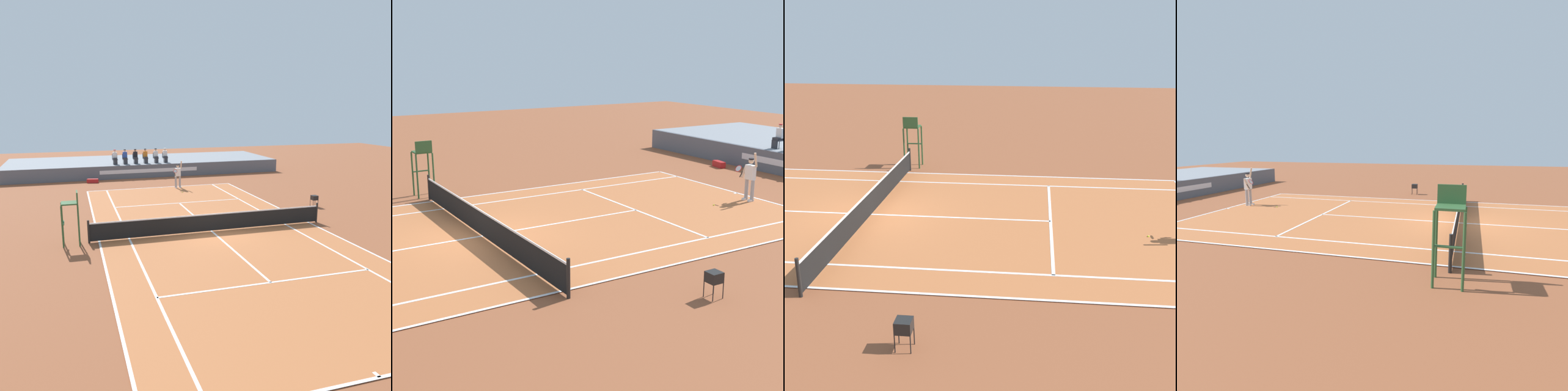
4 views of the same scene
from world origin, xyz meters
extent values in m
plane|color=brown|center=(0.00, 0.00, 0.00)|extent=(80.00, 80.00, 0.00)
cube|color=#B76638|center=(0.00, 0.00, 0.01)|extent=(10.98, 23.78, 0.02)
cube|color=white|center=(-5.49, 0.00, 0.02)|extent=(0.10, 23.78, 0.01)
cube|color=white|center=(5.49, 0.00, 0.02)|extent=(0.10, 23.78, 0.01)
cube|color=white|center=(-4.11, 0.00, 0.02)|extent=(0.10, 23.78, 0.01)
cube|color=white|center=(4.11, 0.00, 0.02)|extent=(0.10, 23.78, 0.01)
cube|color=white|center=(0.00, 6.40, 0.02)|extent=(8.22, 0.10, 0.01)
cube|color=white|center=(0.00, 0.00, 0.02)|extent=(0.10, 12.80, 0.01)
cylinder|color=black|center=(-5.94, 0.00, 0.54)|extent=(0.10, 0.10, 1.07)
cylinder|color=black|center=(5.94, 0.00, 0.54)|extent=(0.10, 0.10, 1.07)
cube|color=black|center=(0.00, 0.00, 0.48)|extent=(11.78, 0.02, 0.84)
cube|color=white|center=(0.00, 0.00, 0.90)|extent=(11.78, 0.03, 0.06)
sphere|color=#D1E533|center=(1.05, 9.52, 0.03)|extent=(0.07, 0.07, 0.07)
cylinder|color=#2D562D|center=(-7.06, -0.35, 0.95)|extent=(0.07, 0.07, 1.90)
cylinder|color=#2D562D|center=(-7.06, 0.35, 0.95)|extent=(0.07, 0.07, 1.90)
cylinder|color=#2D562D|center=(-6.36, -0.35, 0.95)|extent=(0.07, 0.07, 1.90)
cylinder|color=#2D562D|center=(-6.36, 0.35, 0.95)|extent=(0.07, 0.07, 1.90)
cube|color=#2D562D|center=(-6.71, 0.00, 1.93)|extent=(0.70, 0.70, 0.06)
cube|color=#2D562D|center=(-6.36, 0.00, 2.20)|extent=(0.06, 0.70, 0.48)
cube|color=#2D562D|center=(-7.02, 0.00, 1.04)|extent=(0.10, 0.70, 0.04)
cube|color=black|center=(7.82, 3.16, 0.56)|extent=(0.36, 0.36, 0.28)
cylinder|color=black|center=(7.65, 2.99, 0.21)|extent=(0.02, 0.02, 0.42)
cylinder|color=black|center=(7.99, 2.99, 0.21)|extent=(0.02, 0.02, 0.42)
cylinder|color=black|center=(7.65, 3.33, 0.21)|extent=(0.02, 0.02, 0.42)
cylinder|color=black|center=(7.99, 3.33, 0.21)|extent=(0.02, 0.02, 0.42)
ellipsoid|color=#D1E533|center=(7.82, 3.16, 0.64)|extent=(0.30, 0.30, 0.12)
camera|label=1|loc=(-6.54, -18.78, 6.17)|focal=38.22mm
camera|label=2|loc=(18.02, -6.78, 6.10)|focal=53.99mm
camera|label=3|loc=(17.16, 5.78, 6.64)|focal=48.13mm
camera|label=4|loc=(-14.99, -0.43, 3.47)|focal=31.61mm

